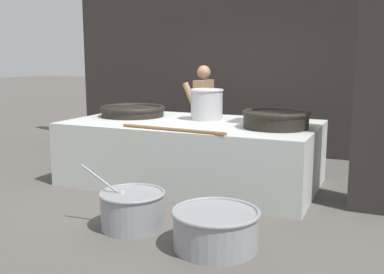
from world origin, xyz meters
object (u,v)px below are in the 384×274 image
Objects in this scene: giant_wok_near at (133,111)px; cook at (203,111)px; prep_bowl_meat at (216,227)px; giant_wok_far at (276,118)px; prep_bowl_vegetables at (132,208)px; stock_pot at (207,104)px.

giant_wok_near is 0.60× the size of cook.
giant_wok_near is at bearing 135.29° from prep_bowl_meat.
giant_wok_far is 2.21m from prep_bowl_vegetables.
stock_pot is 2.63m from prep_bowl_meat.
stock_pot is (1.18, 0.09, 0.14)m from giant_wok_near.
prep_bowl_meat is (-0.10, -1.89, -0.80)m from giant_wok_far.
cook is (-1.53, 1.30, -0.11)m from giant_wok_far.
cook is at bearing 115.24° from stock_pot.
stock_pot is 0.59× the size of prep_bowl_meat.
prep_bowl_meat is at bearing -7.19° from prep_bowl_vegetables.
stock_pot reaches higher than prep_bowl_meat.
stock_pot reaches higher than giant_wok_near.
giant_wok_far is at bearing 142.62° from cook.
giant_wok_near is at bearing 173.09° from giant_wok_far.
prep_bowl_vegetables is (0.02, -2.13, -0.89)m from stock_pot.
stock_pot is (-1.10, 0.37, 0.11)m from giant_wok_far.
stock_pot reaches higher than giant_wok_far.
stock_pot is at bearing 113.94° from prep_bowl_meat.
cook is (0.75, 1.02, -0.08)m from giant_wok_near.
giant_wok_near is 2.30m from giant_wok_far.
giant_wok_far is 1.76× the size of stock_pot.
giant_wok_far is at bearing 58.72° from prep_bowl_vegetables.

